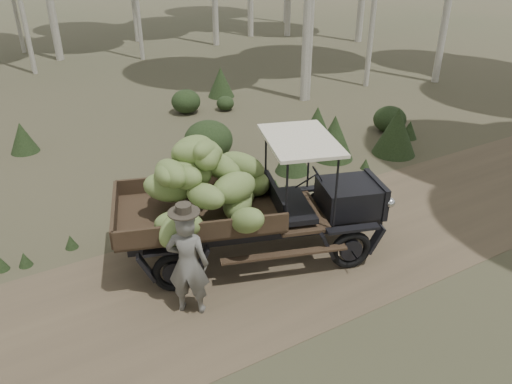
% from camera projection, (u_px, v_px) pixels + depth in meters
% --- Properties ---
extents(ground, '(120.00, 120.00, 0.00)m').
position_uv_depth(ground, '(204.00, 289.00, 9.10)').
color(ground, '#473D2B').
rests_on(ground, ground).
extents(dirt_track, '(70.00, 4.00, 0.01)m').
position_uv_depth(dirt_track, '(204.00, 289.00, 9.10)').
color(dirt_track, brown).
rests_on(dirt_track, ground).
extents(banana_truck, '(5.50, 3.28, 2.68)m').
position_uv_depth(banana_truck, '(228.00, 189.00, 9.24)').
color(banana_truck, black).
rests_on(banana_truck, ground).
extents(farmer, '(0.83, 0.78, 2.08)m').
position_uv_depth(farmer, '(188.00, 263.00, 8.15)').
color(farmer, '#5D5C55').
rests_on(farmer, ground).
extents(undergrowth, '(22.56, 23.34, 1.40)m').
position_uv_depth(undergrowth, '(349.00, 247.00, 9.33)').
color(undergrowth, '#233319').
rests_on(undergrowth, ground).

